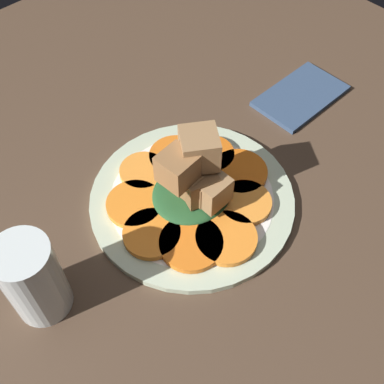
{
  "coord_description": "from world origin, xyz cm",
  "views": [
    {
      "loc": [
        26.9,
        28.44,
        56.01
      ],
      "look_at": [
        0.0,
        0.0,
        4.1
      ],
      "focal_mm": 45.0,
      "sensor_mm": 36.0,
      "label": 1
    }
  ],
  "objects": [
    {
      "name": "table_slab",
      "position": [
        0.0,
        0.0,
        1.0
      ],
      "size": [
        120.0,
        120.0,
        2.0
      ],
      "primitive_type": "cube",
      "color": "#4C3828",
      "rests_on": "ground"
    },
    {
      "name": "carrot_slice_7",
      "position": [
        -4.25,
        5.9,
        3.55
      ],
      "size": [
        7.18,
        7.18,
        0.91
      ],
      "primitive_type": "cylinder",
      "color": "orange",
      "rests_on": "plate"
    },
    {
      "name": "fork",
      "position": [
        -1.37,
        -5.06,
        3.3
      ],
      "size": [
        17.61,
        3.23,
        0.4
      ],
      "rotation": [
        0.0,
        0.0,
        -0.09
      ],
      "color": "silver",
      "rests_on": "plate"
    },
    {
      "name": "carrot_slice_8",
      "position": [
        -7.53,
        1.7,
        3.55
      ],
      "size": [
        8.02,
        8.02,
        0.91
      ],
      "primitive_type": "cylinder",
      "color": "#D66114",
      "rests_on": "plate"
    },
    {
      "name": "center_pile",
      "position": [
        0.02,
        0.54,
        7.24
      ],
      "size": [
        11.31,
        10.18,
        11.09
      ],
      "color": "#235128",
      "rests_on": "plate"
    },
    {
      "name": "napkin",
      "position": [
        -27.51,
        -3.03,
        2.4
      ],
      "size": [
        15.04,
        9.02,
        0.8
      ],
      "color": "#334766",
      "rests_on": "table_slab"
    },
    {
      "name": "carrot_slice_4",
      "position": [
        8.08,
        1.01,
        3.55
      ],
      "size": [
        7.51,
        7.51,
        0.91
      ],
      "primitive_type": "cylinder",
      "color": "orange",
      "rests_on": "plate"
    },
    {
      "name": "carrot_slice_0",
      "position": [
        -6.84,
        -3.48,
        3.55
      ],
      "size": [
        7.15,
        7.15,
        0.91
      ],
      "primitive_type": "cylinder",
      "color": "orange",
      "rests_on": "plate"
    },
    {
      "name": "carrot_slice_6",
      "position": [
        1.59,
        8.05,
        3.55
      ],
      "size": [
        7.96,
        7.96,
        0.91
      ],
      "primitive_type": "cylinder",
      "color": "orange",
      "rests_on": "plate"
    },
    {
      "name": "carrot_slice_3",
      "position": [
        6.71,
        -4.13,
        3.55
      ],
      "size": [
        7.65,
        7.65,
        0.91
      ],
      "primitive_type": "cylinder",
      "color": "orange",
      "rests_on": "plate"
    },
    {
      "name": "carrot_slice_1",
      "position": [
        -2.98,
        -6.68,
        3.55
      ],
      "size": [
        7.58,
        7.58,
        0.91
      ],
      "primitive_type": "cylinder",
      "color": "orange",
      "rests_on": "plate"
    },
    {
      "name": "water_glass",
      "position": [
        23.0,
        -1.24,
        7.88
      ],
      "size": [
        6.59,
        6.59,
        11.75
      ],
      "color": "silver",
      "rests_on": "table_slab"
    },
    {
      "name": "carrot_slice_2",
      "position": [
        2.2,
        -7.71,
        3.55
      ],
      "size": [
        6.69,
        6.69,
        0.91
      ],
      "primitive_type": "cylinder",
      "color": "orange",
      "rests_on": "plate"
    },
    {
      "name": "carrot_slice_5",
      "position": [
        5.39,
        5.53,
        3.55
      ],
      "size": [
        8.21,
        8.21,
        0.91
      ],
      "primitive_type": "cylinder",
      "color": "orange",
      "rests_on": "plate"
    },
    {
      "name": "plate",
      "position": [
        0.0,
        0.0,
        2.52
      ],
      "size": [
        28.11,
        28.11,
        1.05
      ],
      "color": "beige",
      "rests_on": "table_slab"
    }
  ]
}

